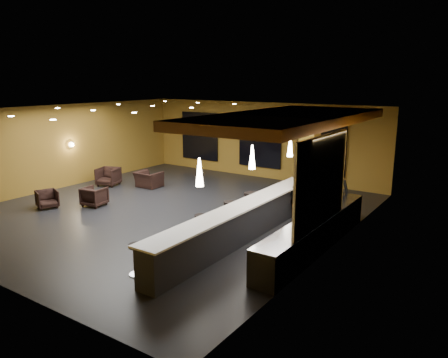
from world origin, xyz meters
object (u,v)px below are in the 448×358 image
Objects in this scene: armchair_c at (108,177)px; bar_stool_5 at (275,195)px; armchair_d at (149,179)px; bar_stool_1 at (174,240)px; staff_b at (319,191)px; column at (309,157)px; staff_c at (335,191)px; staff_a at (300,194)px; bar_stool_4 at (250,201)px; pendant_1 at (252,157)px; pendant_2 at (290,146)px; armchair_b at (94,196)px; bar_stool_3 at (230,211)px; bar_stool_2 at (201,225)px; pendant_0 at (199,172)px; bar_stool_0 at (137,255)px; armchair_a at (47,199)px; prep_counter at (315,234)px; bar_counter at (242,223)px.

armchair_c is 7.67m from bar_stool_5.
armchair_d is 1.37× the size of bar_stool_1.
bar_stool_5 is at bearing -178.70° from armchair_d.
armchair_d is at bearing -178.77° from staff_b.
column is 2.11m from staff_c.
staff_a is 2.04× the size of bar_stool_4.
pendant_1 is 3.50m from staff_b.
pendant_2 reaches higher than bar_stool_4.
bar_stool_3 is (5.35, 0.86, 0.16)m from armchair_b.
armchair_c is at bearing 157.14° from bar_stool_2.
pendant_0 is at bearing -71.22° from bar_stool_3.
column is at bearing 84.01° from bar_stool_0.
pendant_1 is 0.98× the size of armchair_a.
prep_counter is at bearing -26.60° from bar_stool_4.
bar_counter is 10.33× the size of armchair_b.
armchair_c reaches higher than bar_stool_5.
pendant_0 reaches higher than staff_c.
bar_counter is at bearing -90.00° from pendant_2.
pendant_0 is 0.41× the size of staff_a.
staff_a is 2.42m from bar_stool_3.
bar_stool_0 is at bearing 139.78° from armchair_b.
bar_stool_1 is (6.70, -0.87, 0.16)m from armchair_a.
prep_counter is (2.00, 0.50, -0.07)m from bar_counter.
pendant_2 is 0.87× the size of bar_stool_3.
bar_counter is 3.43m from bar_stool_5.
staff_b is at bearing -162.56° from armchair_b.
bar_stool_3 is (-2.94, 0.27, 0.08)m from prep_counter.
pendant_2 reaches higher than armchair_d.
bar_stool_0 is 5.34m from bar_stool_4.
pendant_2 is 3.04m from bar_stool_3.
bar_counter is 11.43× the size of pendant_1.
column is at bearing -30.37° from armchair_a.
armchair_d is (0.86, 4.31, 0.01)m from armchair_a.
bar_stool_5 is (0.25, 2.59, -0.04)m from bar_stool_3.
staff_c is (0.92, 0.75, 0.08)m from staff_a.
bar_stool_2 is at bearing -156.17° from prep_counter.
pendant_2 reaches higher than armchair_b.
staff_b is at bearing 29.59° from pendant_2.
bar_counter is at bearing -39.32° from bar_stool_3.
armchair_b is at bearing -148.39° from bar_stool_5.
staff_b is at bearing -178.10° from armchair_d.
pendant_2 reaches higher than staff_a.
prep_counter is at bearing 174.92° from armchair_b.
armchair_b is 0.92× the size of bar_stool_4.
bar_stool_0 is at bearing -89.13° from bar_stool_4.
armchair_b is at bearing -155.31° from staff_b.
bar_stool_2 is at bearing -140.33° from staff_c.
bar_counter is 6.30m from armchair_b.
pendant_1 reaches higher than armchair_d.
prep_counter is 5.83× the size of armchair_d.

